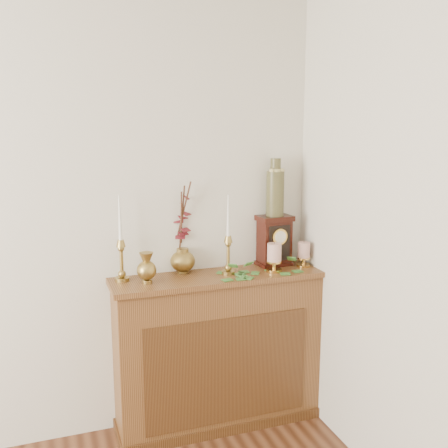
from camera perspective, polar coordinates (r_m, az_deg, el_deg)
name	(u,v)px	position (r m, az deg, el deg)	size (l,w,h in m)	color
console_shelf	(219,355)	(3.19, -0.57, -14.03)	(1.24, 0.34, 0.93)	brown
candlestick_left	(121,254)	(2.92, -11.13, -3.17)	(0.08, 0.08, 0.47)	#A68E42
candlestick_center	(228,249)	(2.99, 0.46, -2.69)	(0.08, 0.08, 0.46)	#A68E42
bud_vase	(147,268)	(2.87, -8.43, -4.77)	(0.11, 0.11, 0.17)	#A68E42
ginger_jar	(182,231)	(3.05, -4.59, -0.73)	(0.22, 0.23, 0.54)	#A68E42
pillar_candle_left	(274,256)	(3.07, 5.49, -3.49)	(0.09, 0.09, 0.18)	gold
pillar_candle_right	(304,253)	(3.20, 8.67, -3.15)	(0.08, 0.08, 0.16)	gold
ivy_garland	(256,270)	(3.05, 3.47, -5.07)	(0.51, 0.23, 0.09)	#3B772D
mantel_clock	(274,241)	(3.20, 5.51, -1.85)	(0.21, 0.16, 0.31)	#35100A
ceramic_vase	(275,190)	(3.15, 5.59, 3.68)	(0.11, 0.11, 0.34)	#193223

